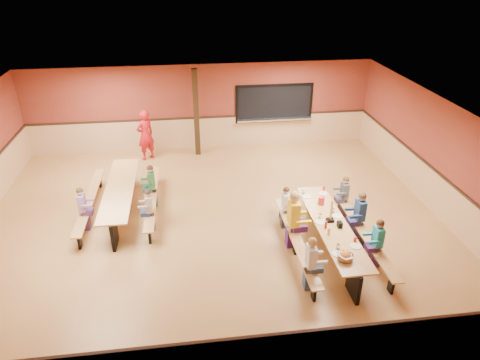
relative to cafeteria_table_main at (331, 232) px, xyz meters
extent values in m
plane|color=#A4723E|center=(-2.63, 1.60, -0.53)|extent=(12.00, 12.00, 0.00)
cube|color=brown|center=(-2.63, 6.60, 0.97)|extent=(12.00, 0.04, 3.00)
cube|color=brown|center=(-2.63, -3.40, 0.97)|extent=(12.00, 0.04, 3.00)
cube|color=brown|center=(3.37, 1.60, 0.97)|extent=(0.04, 10.00, 3.00)
cube|color=white|center=(-2.63, 1.60, 2.47)|extent=(12.00, 10.00, 0.04)
cube|color=black|center=(-0.03, 6.57, 1.02)|extent=(2.60, 0.06, 1.20)
cube|color=silver|center=(-0.03, 6.48, 0.45)|extent=(2.70, 0.28, 0.06)
cube|color=black|center=(-2.83, 6.00, 0.97)|extent=(0.18, 0.18, 3.00)
cube|color=#B98249|center=(0.00, 0.00, 0.19)|extent=(0.75, 3.60, 0.04)
cube|color=black|center=(0.00, -1.55, -0.18)|extent=(0.08, 0.60, 0.70)
cube|color=black|center=(0.00, 1.55, -0.18)|extent=(0.08, 0.60, 0.70)
cube|color=#B98249|center=(-0.83, 0.00, -0.09)|extent=(0.26, 3.60, 0.04)
cube|color=black|center=(-0.83, 0.00, -0.32)|extent=(0.06, 0.18, 0.41)
cube|color=#B98249|center=(0.82, 0.00, -0.09)|extent=(0.26, 3.60, 0.04)
cube|color=black|center=(0.82, 0.00, -0.32)|extent=(0.06, 0.18, 0.41)
cube|color=#B98249|center=(-5.05, 2.42, 0.19)|extent=(0.75, 3.60, 0.04)
cube|color=black|center=(-5.05, 0.87, -0.18)|extent=(0.08, 0.60, 0.70)
cube|color=black|center=(-5.05, 3.97, -0.18)|extent=(0.08, 0.60, 0.70)
cube|color=#B98249|center=(-5.88, 2.42, -0.09)|extent=(0.26, 3.60, 0.04)
cube|color=black|center=(-5.88, 2.42, -0.32)|extent=(0.06, 0.18, 0.41)
cube|color=#B98249|center=(-4.23, 2.42, -0.09)|extent=(0.26, 3.60, 0.04)
cube|color=black|center=(-4.23, 2.42, -0.32)|extent=(0.06, 0.18, 0.41)
imported|color=red|center=(-4.58, 5.82, 0.34)|extent=(0.76, 0.71, 1.74)
cylinder|color=red|center=(0.02, 0.88, 0.32)|extent=(0.16, 0.16, 0.22)
cube|color=black|center=(0.14, -0.14, 0.28)|extent=(0.10, 0.14, 0.13)
cylinder|color=yellow|center=(-0.19, -0.39, 0.30)|extent=(0.06, 0.06, 0.17)
cylinder|color=#B2140F|center=(-0.19, -0.14, 0.30)|extent=(0.06, 0.06, 0.17)
cube|color=black|center=(0.00, 0.12, 0.24)|extent=(0.16, 0.16, 0.06)
cube|color=#B98249|center=(0.00, 0.12, 0.52)|extent=(0.02, 0.09, 0.50)
camera|label=1|loc=(-3.17, -7.89, 5.70)|focal=32.00mm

